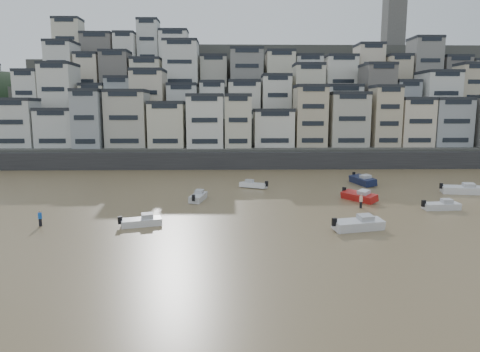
{
  "coord_description": "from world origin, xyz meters",
  "views": [
    {
      "loc": [
        1.67,
        -23.48,
        12.47
      ],
      "look_at": [
        2.93,
        30.0,
        4.0
      ],
      "focal_mm": 32.0,
      "sensor_mm": 36.0,
      "label": 1
    }
  ],
  "objects_px": {
    "boat_f": "(198,195)",
    "boat_d": "(441,204)",
    "boat_g": "(462,188)",
    "boat_h": "(253,184)",
    "boat_e": "(359,195)",
    "boat_j": "(141,220)",
    "boat_a": "(358,223)",
    "boat_i": "(363,179)",
    "person_blue": "(40,218)",
    "person_pink": "(361,201)"
  },
  "relations": [
    {
      "from": "boat_g",
      "to": "person_pink",
      "type": "relative_size",
      "value": 3.6
    },
    {
      "from": "boat_h",
      "to": "boat_d",
      "type": "relative_size",
      "value": 0.96
    },
    {
      "from": "boat_h",
      "to": "person_blue",
      "type": "relative_size",
      "value": 2.73
    },
    {
      "from": "boat_d",
      "to": "boat_j",
      "type": "height_order",
      "value": "boat_d"
    },
    {
      "from": "boat_i",
      "to": "boat_g",
      "type": "bearing_deg",
      "value": 45.59
    },
    {
      "from": "boat_f",
      "to": "boat_a",
      "type": "xyz_separation_m",
      "value": [
        17.62,
        -14.84,
        0.09
      ]
    },
    {
      "from": "boat_h",
      "to": "boat_f",
      "type": "bearing_deg",
      "value": 74.53
    },
    {
      "from": "boat_f",
      "to": "boat_d",
      "type": "distance_m",
      "value": 31.26
    },
    {
      "from": "boat_f",
      "to": "boat_i",
      "type": "height_order",
      "value": "boat_i"
    },
    {
      "from": "boat_h",
      "to": "boat_j",
      "type": "bearing_deg",
      "value": 84.59
    },
    {
      "from": "boat_f",
      "to": "boat_a",
      "type": "bearing_deg",
      "value": -119.87
    },
    {
      "from": "boat_i",
      "to": "boat_a",
      "type": "distance_m",
      "value": 28.24
    },
    {
      "from": "boat_g",
      "to": "boat_e",
      "type": "bearing_deg",
      "value": -154.28
    },
    {
      "from": "boat_g",
      "to": "boat_j",
      "type": "relative_size",
      "value": 1.35
    },
    {
      "from": "boat_h",
      "to": "boat_j",
      "type": "distance_m",
      "value": 25.64
    },
    {
      "from": "boat_a",
      "to": "boat_i",
      "type": "bearing_deg",
      "value": 58.23
    },
    {
      "from": "person_pink",
      "to": "boat_j",
      "type": "bearing_deg",
      "value": -163.33
    },
    {
      "from": "person_blue",
      "to": "person_pink",
      "type": "distance_m",
      "value": 37.65
    },
    {
      "from": "boat_d",
      "to": "boat_g",
      "type": "bearing_deg",
      "value": 46.73
    },
    {
      "from": "boat_a",
      "to": "boat_j",
      "type": "bearing_deg",
      "value": 160.98
    },
    {
      "from": "boat_g",
      "to": "boat_a",
      "type": "height_order",
      "value": "boat_g"
    },
    {
      "from": "boat_j",
      "to": "person_blue",
      "type": "height_order",
      "value": "person_blue"
    },
    {
      "from": "person_blue",
      "to": "person_pink",
      "type": "bearing_deg",
      "value": 11.65
    },
    {
      "from": "boat_f",
      "to": "person_pink",
      "type": "xyz_separation_m",
      "value": [
        20.91,
        -4.93,
        0.17
      ]
    },
    {
      "from": "person_blue",
      "to": "person_pink",
      "type": "relative_size",
      "value": 1.0
    },
    {
      "from": "boat_f",
      "to": "boat_d",
      "type": "xyz_separation_m",
      "value": [
        30.66,
        -6.07,
        -0.03
      ]
    },
    {
      "from": "boat_i",
      "to": "boat_a",
      "type": "bearing_deg",
      "value": -28.53
    },
    {
      "from": "boat_f",
      "to": "boat_j",
      "type": "bearing_deg",
      "value": 168.19
    },
    {
      "from": "boat_f",
      "to": "boat_i",
      "type": "bearing_deg",
      "value": -55.28
    },
    {
      "from": "boat_e",
      "to": "boat_j",
      "type": "height_order",
      "value": "boat_e"
    },
    {
      "from": "boat_h",
      "to": "boat_d",
      "type": "xyz_separation_m",
      "value": [
        22.61,
        -15.31,
        0.03
      ]
    },
    {
      "from": "boat_e",
      "to": "boat_a",
      "type": "xyz_separation_m",
      "value": [
        -4.32,
        -14.11,
        0.02
      ]
    },
    {
      "from": "boat_h",
      "to": "boat_e",
      "type": "distance_m",
      "value": 17.1
    },
    {
      "from": "boat_e",
      "to": "boat_j",
      "type": "relative_size",
      "value": 1.22
    },
    {
      "from": "boat_f",
      "to": "boat_j",
      "type": "distance_m",
      "value": 13.74
    },
    {
      "from": "boat_h",
      "to": "boat_e",
      "type": "xyz_separation_m",
      "value": [
        13.89,
        -9.97,
        0.12
      ]
    },
    {
      "from": "boat_e",
      "to": "boat_a",
      "type": "distance_m",
      "value": 14.76
    },
    {
      "from": "boat_g",
      "to": "boat_d",
      "type": "height_order",
      "value": "boat_g"
    },
    {
      "from": "boat_j",
      "to": "boat_a",
      "type": "xyz_separation_m",
      "value": [
        22.77,
        -2.1,
        0.16
      ]
    },
    {
      "from": "boat_d",
      "to": "boat_j",
      "type": "xyz_separation_m",
      "value": [
        -35.81,
        -6.67,
        -0.04
      ]
    },
    {
      "from": "boat_f",
      "to": "boat_h",
      "type": "bearing_deg",
      "value": -30.83
    },
    {
      "from": "boat_i",
      "to": "boat_j",
      "type": "xyz_separation_m",
      "value": [
        -31.51,
        -24.75,
        -0.28
      ]
    },
    {
      "from": "boat_h",
      "to": "boat_d",
      "type": "distance_m",
      "value": 27.31
    },
    {
      "from": "boat_f",
      "to": "person_blue",
      "type": "height_order",
      "value": "person_blue"
    },
    {
      "from": "boat_i",
      "to": "person_pink",
      "type": "bearing_deg",
      "value": -28.34
    },
    {
      "from": "boat_h",
      "to": "person_pink",
      "type": "bearing_deg",
      "value": 157.79
    },
    {
      "from": "boat_d",
      "to": "boat_e",
      "type": "bearing_deg",
      "value": 144.32
    },
    {
      "from": "boat_g",
      "to": "boat_a",
      "type": "distance_m",
      "value": 28.07
    },
    {
      "from": "boat_d",
      "to": "boat_i",
      "type": "relative_size",
      "value": 0.74
    },
    {
      "from": "boat_i",
      "to": "boat_a",
      "type": "height_order",
      "value": "boat_i"
    }
  ]
}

